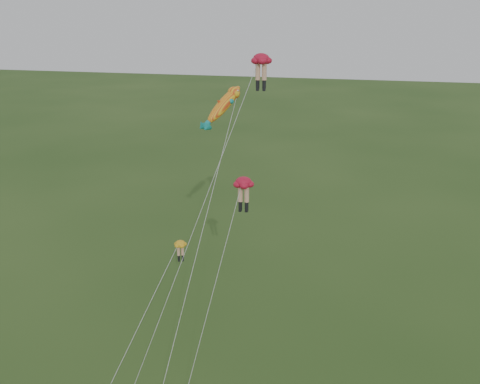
# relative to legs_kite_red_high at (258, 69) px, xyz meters

# --- Properties ---
(legs_kite_red_high) EXTENTS (7.48, 8.45, 20.42)m
(legs_kite_red_high) POSITION_rel_legs_kite_red_high_xyz_m (0.00, 0.00, 0.00)
(legs_kite_red_high) COLOR #B5122D
(legs_kite_red_high) RESTS_ON ground
(legs_kite_red_mid) EXTENTS (3.22, 7.31, 12.93)m
(legs_kite_red_mid) POSITION_rel_legs_kite_red_high_xyz_m (-0.64, -1.65, -7.30)
(legs_kite_red_mid) COLOR #B5122D
(legs_kite_red_mid) RESTS_ON ground
(legs_kite_yellow) EXTENTS (3.42, 9.87, 8.02)m
(legs_kite_yellow) POSITION_rel_legs_kite_red_high_xyz_m (-5.19, -1.90, -12.24)
(legs_kite_yellow) COLOR gold
(legs_kite_yellow) RESTS_ON ground
(fish_kite) EXTENTS (3.16, 12.79, 18.29)m
(fish_kite) POSITION_rel_legs_kite_red_high_xyz_m (-2.66, 1.70, -2.73)
(fish_kite) COLOR yellow
(fish_kite) RESTS_ON ground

